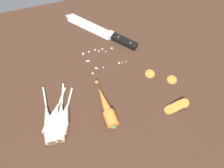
{
  "coord_description": "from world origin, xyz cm",
  "views": [
    {
      "loc": [
        -12.19,
        -47.49,
        89.67
      ],
      "look_at": [
        0.0,
        -2.0,
        1.5
      ],
      "focal_mm": 43.77,
      "sensor_mm": 36.0,
      "label": 1
    }
  ],
  "objects_px": {
    "whole_carrot": "(106,107)",
    "carrot_slice_stray_near": "(150,74)",
    "parsnip_mid_right": "(48,123)",
    "carrot_slice_stack": "(176,107)",
    "chefs_knife": "(98,30)",
    "carrot_slice_stray_mid": "(172,80)",
    "parsnip_back": "(64,118)",
    "parsnip_mid_left": "(53,118)",
    "parsnip_front": "(60,121)"
  },
  "relations": [
    {
      "from": "whole_carrot",
      "to": "carrot_slice_stray_near",
      "type": "height_order",
      "value": "whole_carrot"
    },
    {
      "from": "parsnip_mid_right",
      "to": "carrot_slice_stack",
      "type": "relative_size",
      "value": 2.41
    },
    {
      "from": "chefs_knife",
      "to": "carrot_slice_stray_mid",
      "type": "bearing_deg",
      "value": -54.78
    },
    {
      "from": "parsnip_back",
      "to": "carrot_slice_stray_mid",
      "type": "height_order",
      "value": "parsnip_back"
    },
    {
      "from": "carrot_slice_stray_mid",
      "to": "chefs_knife",
      "type": "bearing_deg",
      "value": 125.22
    },
    {
      "from": "parsnip_mid_right",
      "to": "carrot_slice_stack",
      "type": "xyz_separation_m",
      "value": [
        0.44,
        -0.05,
        -0.01
      ]
    },
    {
      "from": "chefs_knife",
      "to": "carrot_slice_stack",
      "type": "xyz_separation_m",
      "value": [
        0.18,
        -0.41,
        0.0
      ]
    },
    {
      "from": "parsnip_mid_left",
      "to": "carrot_slice_stack",
      "type": "distance_m",
      "value": 0.43
    },
    {
      "from": "parsnip_back",
      "to": "parsnip_front",
      "type": "bearing_deg",
      "value": -154.56
    },
    {
      "from": "chefs_knife",
      "to": "parsnip_front",
      "type": "relative_size",
      "value": 1.26
    },
    {
      "from": "parsnip_front",
      "to": "carrot_slice_stray_near",
      "type": "bearing_deg",
      "value": 16.29
    },
    {
      "from": "parsnip_mid_right",
      "to": "parsnip_back",
      "type": "xyz_separation_m",
      "value": [
        0.06,
        0.01,
        0.0
      ]
    },
    {
      "from": "chefs_knife",
      "to": "parsnip_mid_left",
      "type": "relative_size",
      "value": 1.59
    },
    {
      "from": "chefs_knife",
      "to": "whole_carrot",
      "type": "bearing_deg",
      "value": -99.03
    },
    {
      "from": "whole_carrot",
      "to": "carrot_slice_stack",
      "type": "xyz_separation_m",
      "value": [
        0.24,
        -0.06,
        -0.01
      ]
    },
    {
      "from": "parsnip_front",
      "to": "parsnip_mid_right",
      "type": "distance_m",
      "value": 0.04
    },
    {
      "from": "parsnip_front",
      "to": "carrot_slice_stray_mid",
      "type": "xyz_separation_m",
      "value": [
        0.43,
        0.06,
        -0.02
      ]
    },
    {
      "from": "chefs_knife",
      "to": "carrot_slice_stray_near",
      "type": "height_order",
      "value": "chefs_knife"
    },
    {
      "from": "chefs_knife",
      "to": "parsnip_front",
      "type": "bearing_deg",
      "value": -121.57
    },
    {
      "from": "carrot_slice_stray_mid",
      "to": "carrot_slice_stray_near",
      "type": "bearing_deg",
      "value": 147.26
    },
    {
      "from": "carrot_slice_stack",
      "to": "carrot_slice_stray_near",
      "type": "height_order",
      "value": "carrot_slice_stack"
    },
    {
      "from": "parsnip_back",
      "to": "carrot_slice_stack",
      "type": "xyz_separation_m",
      "value": [
        0.39,
        -0.06,
        -0.01
      ]
    },
    {
      "from": "carrot_slice_stray_near",
      "to": "parsnip_front",
      "type": "bearing_deg",
      "value": -163.71
    },
    {
      "from": "parsnip_front",
      "to": "carrot_slice_stray_near",
      "type": "xyz_separation_m",
      "value": [
        0.36,
        0.11,
        -0.02
      ]
    },
    {
      "from": "chefs_knife",
      "to": "parsnip_mid_right",
      "type": "distance_m",
      "value": 0.44
    },
    {
      "from": "whole_carrot",
      "to": "chefs_knife",
      "type": "bearing_deg",
      "value": 80.97
    },
    {
      "from": "chefs_knife",
      "to": "parsnip_back",
      "type": "distance_m",
      "value": 0.41
    },
    {
      "from": "parsnip_front",
      "to": "parsnip_mid_left",
      "type": "height_order",
      "value": "same"
    },
    {
      "from": "whole_carrot",
      "to": "parsnip_mid_left",
      "type": "bearing_deg",
      "value": 176.89
    },
    {
      "from": "parsnip_front",
      "to": "parsnip_mid_left",
      "type": "distance_m",
      "value": 0.03
    },
    {
      "from": "parsnip_back",
      "to": "carrot_slice_stray_mid",
      "type": "xyz_separation_m",
      "value": [
        0.42,
        0.05,
        -0.02
      ]
    },
    {
      "from": "parsnip_back",
      "to": "carrot_slice_stray_near",
      "type": "xyz_separation_m",
      "value": [
        0.34,
        0.1,
        -0.02
      ]
    },
    {
      "from": "parsnip_front",
      "to": "carrot_slice_stray_mid",
      "type": "relative_size",
      "value": 5.97
    },
    {
      "from": "chefs_knife",
      "to": "parsnip_back",
      "type": "xyz_separation_m",
      "value": [
        -0.2,
        -0.35,
        0.01
      ]
    },
    {
      "from": "carrot_slice_stray_near",
      "to": "parsnip_mid_right",
      "type": "bearing_deg",
      "value": -165.4
    },
    {
      "from": "carrot_slice_stack",
      "to": "carrot_slice_stray_mid",
      "type": "height_order",
      "value": "carrot_slice_stack"
    },
    {
      "from": "whole_carrot",
      "to": "carrot_slice_stray_mid",
      "type": "distance_m",
      "value": 0.27
    },
    {
      "from": "whole_carrot",
      "to": "parsnip_mid_right",
      "type": "relative_size",
      "value": 0.9
    },
    {
      "from": "parsnip_mid_left",
      "to": "carrot_slice_stray_near",
      "type": "relative_size",
      "value": 4.71
    },
    {
      "from": "whole_carrot",
      "to": "parsnip_mid_left",
      "type": "xyz_separation_m",
      "value": [
        -0.19,
        0.01,
        -0.0
      ]
    },
    {
      "from": "parsnip_mid_right",
      "to": "carrot_slice_stray_near",
      "type": "xyz_separation_m",
      "value": [
        0.4,
        0.1,
        -0.02
      ]
    },
    {
      "from": "parsnip_front",
      "to": "parsnip_back",
      "type": "height_order",
      "value": "same"
    },
    {
      "from": "parsnip_front",
      "to": "parsnip_mid_left",
      "type": "bearing_deg",
      "value": 143.01
    },
    {
      "from": "carrot_slice_stack",
      "to": "carrot_slice_stray_near",
      "type": "xyz_separation_m",
      "value": [
        -0.04,
        0.16,
        -0.01
      ]
    },
    {
      "from": "parsnip_mid_right",
      "to": "whole_carrot",
      "type": "bearing_deg",
      "value": 1.51
    },
    {
      "from": "parsnip_back",
      "to": "parsnip_mid_left",
      "type": "bearing_deg",
      "value": 166.02
    },
    {
      "from": "whole_carrot",
      "to": "parsnip_back",
      "type": "bearing_deg",
      "value": 179.64
    },
    {
      "from": "parsnip_mid_left",
      "to": "carrot_slice_stray_near",
      "type": "distance_m",
      "value": 0.39
    },
    {
      "from": "chefs_knife",
      "to": "carrot_slice_stack",
      "type": "bearing_deg",
      "value": -65.86
    },
    {
      "from": "parsnip_back",
      "to": "carrot_slice_stack",
      "type": "bearing_deg",
      "value": -8.5
    }
  ]
}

